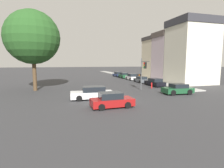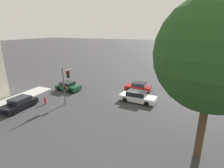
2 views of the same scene
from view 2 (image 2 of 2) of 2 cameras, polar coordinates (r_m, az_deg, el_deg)
ground_plane at (r=26.02m, az=5.67°, el=-3.52°), size 300.00×300.00×0.00m
street_tree at (r=12.98m, az=30.39°, el=8.30°), size 7.67×7.67×11.55m
traffic_signal at (r=22.90m, az=-14.68°, el=1.21°), size 0.64×2.35×4.78m
crossing_car_0 at (r=27.61m, az=8.58°, el=-0.95°), size 3.98×1.96×1.41m
crossing_car_1 at (r=23.53m, az=8.32°, el=-4.15°), size 4.85×2.19×1.45m
crossing_car_2 at (r=28.48m, az=-14.19°, el=-0.72°), size 3.91×2.16×1.37m
parked_car_0 at (r=24.09m, az=-28.00°, el=-5.66°), size 2.05×4.33×1.37m
fire_hydrant at (r=24.16m, az=-21.01°, el=-5.08°), size 0.22×0.22×0.92m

